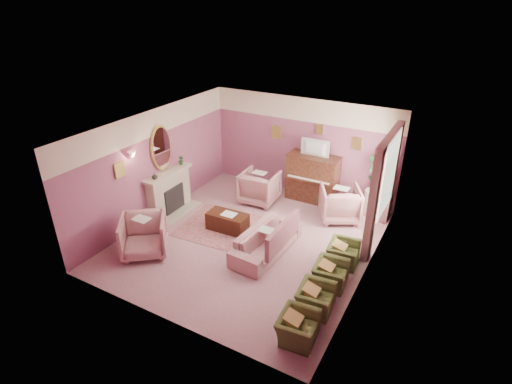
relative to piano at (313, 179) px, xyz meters
The scene contains 48 objects.
floor 2.80m from the piano, 100.57° to the right, with size 5.50×6.00×0.01m, color #A5737C.
ceiling 3.47m from the piano, 100.57° to the right, with size 5.50×6.00×0.01m, color white.
wall_back 0.96m from the piano, 147.38° to the left, with size 5.50×0.02×2.80m, color #764464.
wall_front 5.75m from the piano, 95.03° to the right, with size 5.50×0.02×2.80m, color #764464.
wall_left 4.28m from the piano, 140.49° to the right, with size 0.02×6.00×2.80m, color #764464.
wall_right 3.58m from the piano, 49.98° to the right, with size 0.02×6.00×2.80m, color #764464.
picture_rail_band 1.92m from the piano, 148.20° to the left, with size 5.50×0.01×0.65m, color #F7E8CC.
stripe_panel 2.66m from the piano, 31.69° to the right, with size 0.01×3.00×2.15m, color #B8C5A0.
fireplace_surround 3.96m from the piano, 141.25° to the right, with size 0.30×1.40×1.10m, color #BDB197.
fireplace_inset 3.89m from the piano, 140.33° to the right, with size 0.18×0.72×0.68m, color black.
fire_ember 3.88m from the piano, 139.95° to the right, with size 0.06×0.54×0.10m, color #E95110.
mantel_shelf 3.97m from the piano, 140.98° to the right, with size 0.40×1.55×0.07m, color #BDB197.
hearth 3.86m from the piano, 139.37° to the right, with size 0.55×1.50×0.02m, color #BDB197.
mirror_frame 4.21m from the piano, 142.22° to the right, with size 0.04×0.72×1.20m, color #D0C159.
mirror_glass 4.19m from the piano, 142.01° to the right, with size 0.01×0.60×1.06m, color white.
sconce_shade 4.90m from the piano, 131.47° to the right, with size 0.20×0.20×0.16m, color #F7947A.
piano is the anchor object (origin of this frame).
piano_keyshelf 0.36m from the piano, 90.00° to the right, with size 1.30×0.12×0.06m, color #452316.
piano_keys 0.37m from the piano, 90.00° to the right, with size 1.20×0.08×0.02m, color white.
piano_top 0.66m from the piano, ahead, with size 1.45×0.65×0.04m, color #452316.
television 0.95m from the piano, 90.00° to the right, with size 0.80×0.12×0.48m, color black.
print_back_left 1.71m from the piano, 167.85° to the left, with size 0.30×0.03×0.38m, color #D0C159.
print_back_right 1.57m from the piano, 14.93° to the left, with size 0.26×0.03×0.34m, color #D0C159.
print_back_mid 1.38m from the piano, 90.00° to the left, with size 0.22×0.03×0.26m, color #D0C159.
print_left_wall 5.15m from the piano, 129.60° to the right, with size 0.03×0.28×0.36m, color #D0C159.
window_blind 2.69m from the piano, 27.19° to the right, with size 0.03×1.40×1.80m, color beige.
curtain_left 3.02m from the piano, 44.04° to the right, with size 0.16×0.34×2.60m, color #884C57.
curtain_right 2.23m from the piano, ahead, with size 0.16×0.34×2.60m, color #884C57.
pelmet 3.07m from the piano, 28.06° to the right, with size 0.16×2.20×0.16m, color #884C57.
mantel_plant 3.67m from the piano, 147.67° to the right, with size 0.16×0.16×0.28m, color #204A24.
mantel_vase 4.30m from the piano, 135.67° to the right, with size 0.16×0.16×0.16m, color #F7E8CC.
area_rug 2.82m from the piano, 114.55° to the right, with size 2.50×1.80×0.01m, color #9E595C.
coffee_table 2.85m from the piano, 115.44° to the right, with size 1.00×0.50×0.45m, color #36180C.
table_paper 2.81m from the piano, 114.51° to the right, with size 0.35×0.28×0.01m, color silver.
sofa 2.93m from the piano, 88.46° to the right, with size 0.67×2.02×0.82m, color tan.
sofa_throw 2.96m from the piano, 80.70° to the right, with size 0.10×1.53×0.56m, color #884C57.
floral_armchair_left 1.50m from the piano, 145.85° to the right, with size 0.96×0.96×1.00m, color tan.
floral_armchair_right 1.26m from the piano, 33.41° to the right, with size 0.96×0.96×1.00m, color tan.
floral_armchair_front 4.87m from the piano, 118.31° to the right, with size 0.96×0.96×1.00m, color tan.
olive_chair_a 5.23m from the piano, 70.70° to the right, with size 0.51×0.73×0.63m, color #4C5928.
olive_chair_b 4.46m from the piano, 67.20° to the right, with size 0.51×0.73×0.63m, color #4C5928.
olive_chair_c 3.72m from the piano, 62.29° to the right, with size 0.51×0.73×0.63m, color #4C5928.
olive_chair_d 3.02m from the piano, 55.00° to the right, with size 0.51×0.73×0.63m, color #4C5928.
side_table 1.79m from the piano, ahead, with size 0.52×0.52×0.70m, color beige.
side_plant_big 1.78m from the piano, ahead, with size 0.30×0.30×0.34m, color #204A24.
side_plant_small 1.90m from the piano, ahead, with size 0.16×0.16×0.28m, color #204A24.
palm_pot 1.90m from the piano, ahead, with size 0.34×0.34×0.34m, color #A05A29.
palm_plant 1.88m from the piano, ahead, with size 0.76×0.76×1.44m, color #204A24.
Camera 1 is at (4.03, -6.98, 5.33)m, focal length 28.00 mm.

